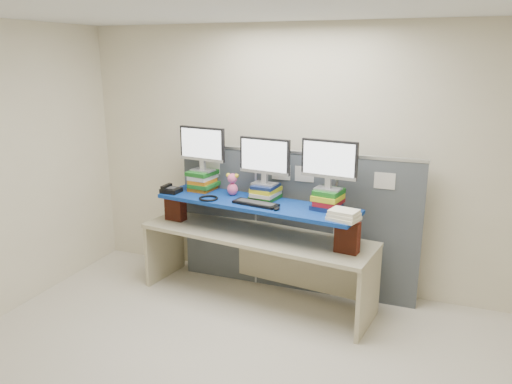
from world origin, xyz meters
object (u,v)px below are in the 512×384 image
at_px(blue_board, 256,203).
at_px(monitor_right, 329,162).
at_px(monitor_left, 202,146).
at_px(monitor_center, 265,158).
at_px(desk, 256,247).
at_px(keyboard, 256,203).
at_px(desk_phone, 171,190).

relative_size(blue_board, monitor_right, 3.83).
relative_size(monitor_left, monitor_center, 1.00).
distance_m(desk, monitor_center, 0.91).
relative_size(keyboard, desk_phone, 2.47).
xyz_separation_m(monitor_left, monitor_center, (0.74, -0.10, -0.06)).
bearing_deg(monitor_left, desk_phone, -134.78).
bearing_deg(monitor_left, monitor_center, 0.00).
bearing_deg(monitor_left, blue_board, -9.43).
distance_m(monitor_right, keyboard, 0.82).
bearing_deg(desk_phone, desk, 1.18).
xyz_separation_m(desk, monitor_left, (-0.69, 0.22, 0.96)).
height_order(desk, desk_phone, desk_phone).
distance_m(blue_board, keyboard, 0.11).
bearing_deg(blue_board, monitor_center, 74.48).
distance_m(blue_board, monitor_left, 0.88).
bearing_deg(blue_board, desk_phone, -172.21).
xyz_separation_m(desk, monitor_right, (0.72, 0.02, 0.93)).
bearing_deg(monitor_left, keyboard, -15.60).
height_order(monitor_right, keyboard, monitor_right).
bearing_deg(blue_board, keyboard, -62.45).
distance_m(blue_board, monitor_center, 0.46).
relative_size(monitor_right, desk_phone, 2.80).
relative_size(desk, monitor_left, 4.59).
distance_m(desk, blue_board, 0.46).
xyz_separation_m(monitor_left, monitor_right, (1.41, -0.20, -0.02)).
distance_m(monitor_left, monitor_center, 0.75).
bearing_deg(desk_phone, monitor_left, 38.60).
xyz_separation_m(monitor_center, keyboard, (-0.01, -0.21, -0.41)).
bearing_deg(blue_board, desk, -68.08).
distance_m(monitor_center, desk_phone, 1.10).
height_order(desk, monitor_center, monitor_center).
relative_size(monitor_right, keyboard, 1.13).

